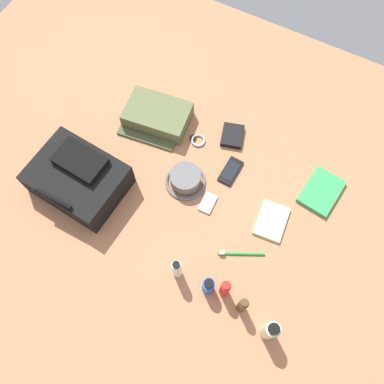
{
  "coord_description": "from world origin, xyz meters",
  "views": [
    {
      "loc": [
        -0.29,
        0.54,
        1.5
      ],
      "look_at": [
        0.0,
        0.0,
        0.04
      ],
      "focal_mm": 37.26,
      "sensor_mm": 36.0,
      "label": 1
    }
  ],
  "objects": [
    {
      "name": "notepad",
      "position": [
        -0.33,
        -0.05,
        0.01
      ],
      "size": [
        0.12,
        0.16,
        0.02
      ],
      "primitive_type": "cube",
      "rotation": [
        0.0,
        0.0,
        0.1
      ],
      "color": "beige",
      "rests_on": "ground_plane"
    },
    {
      "name": "toiletry_pouch",
      "position": [
        0.3,
        -0.24,
        0.04
      ],
      "size": [
        0.29,
        0.25,
        0.08
      ],
      "color": "#56603D",
      "rests_on": "ground_plane"
    },
    {
      "name": "wristwatch",
      "position": [
        0.1,
        -0.24,
        0.01
      ],
      "size": [
        0.07,
        0.06,
        0.01
      ],
      "color": "#99999E",
      "rests_on": "ground_plane"
    },
    {
      "name": "sunscreen_spray",
      "position": [
        -0.28,
        0.28,
        0.06
      ],
      "size": [
        0.04,
        0.04,
        0.13
      ],
      "color": "red",
      "rests_on": "ground_plane"
    },
    {
      "name": "media_player",
      "position": [
        -0.07,
        -0.0,
        0.01
      ],
      "size": [
        0.06,
        0.09,
        0.01
      ],
      "color": "#B7B7BC",
      "rests_on": "ground_plane"
    },
    {
      "name": "toothbrush",
      "position": [
        -0.27,
        0.13,
        0.01
      ],
      "size": [
        0.16,
        0.09,
        0.02
      ],
      "color": "#198C33",
      "rests_on": "ground_plane"
    },
    {
      "name": "ground_plane",
      "position": [
        0.0,
        0.0,
        -0.01
      ],
      "size": [
        2.64,
        2.02,
        0.02
      ],
      "primitive_type": "cube",
      "color": "#A46946",
      "rests_on": "ground"
    },
    {
      "name": "toothpaste_tube",
      "position": [
        -0.1,
        0.3,
        0.07
      ],
      "size": [
        0.03,
        0.03,
        0.14
      ],
      "color": "white",
      "rests_on": "ground_plane"
    },
    {
      "name": "cologne_bottle",
      "position": [
        -0.36,
        0.3,
        0.06
      ],
      "size": [
        0.03,
        0.03,
        0.13
      ],
      "color": "#473319",
      "rests_on": "ground_plane"
    },
    {
      "name": "lotion_bottle",
      "position": [
        -0.48,
        0.34,
        0.07
      ],
      "size": [
        0.05,
        0.05,
        0.15
      ],
      "color": "beige",
      "rests_on": "ground_plane"
    },
    {
      "name": "bucket_hat",
      "position": [
        0.05,
        -0.04,
        0.03
      ],
      "size": [
        0.17,
        0.17,
        0.07
      ],
      "color": "#5F5F5F",
      "rests_on": "ground_plane"
    },
    {
      "name": "paperback_novel",
      "position": [
        -0.46,
        -0.26,
        0.01
      ],
      "size": [
        0.15,
        0.2,
        0.02
      ],
      "color": "#2D934C",
      "rests_on": "ground_plane"
    },
    {
      "name": "wallet",
      "position": [
        -0.02,
        -0.32,
        0.01
      ],
      "size": [
        0.12,
        0.13,
        0.02
      ],
      "primitive_type": "cube",
      "rotation": [
        0.0,
        0.0,
        0.29
      ],
      "color": "black",
      "rests_on": "ground_plane"
    },
    {
      "name": "backpack",
      "position": [
        0.42,
        0.17,
        0.07
      ],
      "size": [
        0.37,
        0.29,
        0.16
      ],
      "color": "black",
      "rests_on": "ground_plane"
    },
    {
      "name": "deodorant_spray",
      "position": [
        -0.23,
        0.3,
        0.05
      ],
      "size": [
        0.04,
        0.04,
        0.11
      ],
      "color": "blue",
      "rests_on": "ground_plane"
    },
    {
      "name": "cell_phone",
      "position": [
        -0.09,
        -0.17,
        0.01
      ],
      "size": [
        0.06,
        0.13,
        0.01
      ],
      "color": "black",
      "rests_on": "ground_plane"
    }
  ]
}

